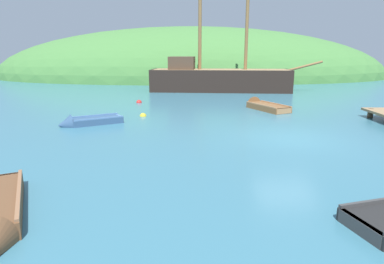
{
  "coord_description": "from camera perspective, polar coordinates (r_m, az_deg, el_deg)",
  "views": [
    {
      "loc": [
        -3.89,
        -12.82,
        3.36
      ],
      "look_at": [
        -3.9,
        -0.09,
        0.27
      ],
      "focal_mm": 30.69,
      "sensor_mm": 36.0,
      "label": 1
    }
  ],
  "objects": [
    {
      "name": "buoy_yellow",
      "position": [
        17.97,
        -8.48,
        2.73
      ],
      "size": [
        0.35,
        0.35,
        0.35
      ],
      "primitive_type": "sphere",
      "color": "yellow",
      "rests_on": "ground"
    },
    {
      "name": "sailing_ship",
      "position": [
        29.63,
        4.62,
        8.6
      ],
      "size": [
        14.91,
        4.24,
        13.04
      ],
      "rotation": [
        0.0,
        0.0,
        -0.08
      ],
      "color": "black",
      "rests_on": "ground"
    },
    {
      "name": "buoy_red",
      "position": [
        22.94,
        -9.17,
        5.06
      ],
      "size": [
        0.38,
        0.38,
        0.38
      ],
      "primitive_type": "sphere",
      "color": "red",
      "rests_on": "ground"
    },
    {
      "name": "rowboat_far",
      "position": [
        16.47,
        -17.77,
        1.55
      ],
      "size": [
        3.05,
        2.29,
        0.94
      ],
      "rotation": [
        0.0,
        0.0,
        3.65
      ],
      "color": "#335175",
      "rests_on": "ground"
    },
    {
      "name": "rowboat_near_dock",
      "position": [
        20.65,
        12.06,
        4.29
      ],
      "size": [
        2.55,
        3.67,
        1.09
      ],
      "rotation": [
        0.0,
        0.0,
        2.02
      ],
      "color": "brown",
      "rests_on": "ground"
    },
    {
      "name": "shore_hill",
      "position": [
        47.6,
        -0.15,
        9.61
      ],
      "size": [
        54.33,
        26.58,
        13.68
      ],
      "primitive_type": "ellipsoid",
      "color": "#477F3D",
      "rests_on": "ground"
    },
    {
      "name": "ground_plane",
      "position": [
        13.81,
        16.4,
        -1.0
      ],
      "size": [
        120.0,
        120.0,
        0.0
      ],
      "primitive_type": "plane",
      "color": "teal"
    }
  ]
}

